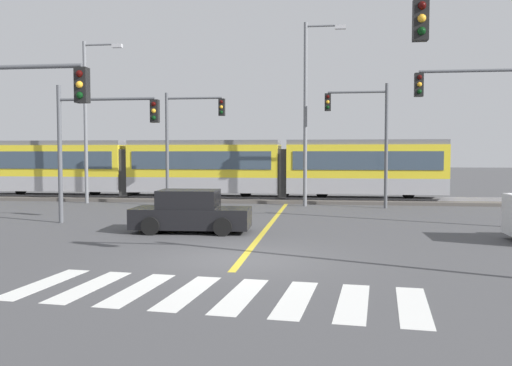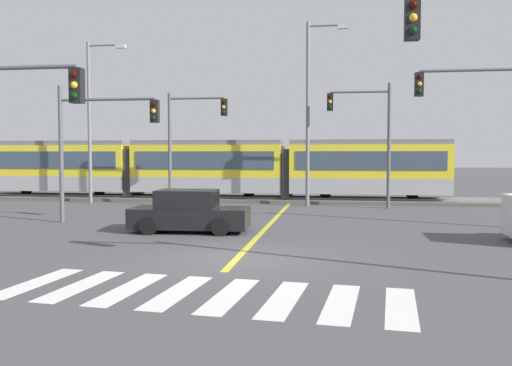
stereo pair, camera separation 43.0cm
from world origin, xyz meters
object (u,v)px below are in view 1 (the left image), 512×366
Objects in this scene: traffic_light_near_left at (3,121)px; street_lamp_centre at (309,104)px; traffic_light_far_right at (366,127)px; traffic_light_mid_left at (95,133)px; sedan_crossing at (191,213)px; street_lamp_west at (89,112)px; light_rail_tram at (205,166)px; traffic_light_far_left at (186,131)px; traffic_light_mid_right at (489,116)px.

street_lamp_centre is (7.44, 15.81, 1.80)m from traffic_light_near_left.
traffic_light_mid_left is at bearing -145.37° from traffic_light_far_right.
street_lamp_west reaches higher than sedan_crossing.
sedan_crossing is at bearing -79.42° from light_rail_tram.
sedan_crossing is 0.44× the size of street_lamp_centre.
traffic_light_far_left reaches higher than traffic_light_near_left.
traffic_light_far_left reaches higher than light_rail_tram.
street_lamp_centre reaches higher than traffic_light_mid_left.
traffic_light_mid_left is at bearing 156.91° from sedan_crossing.
street_lamp_west is 12.39m from street_lamp_centre.
traffic_light_far_right is (10.41, 15.26, 0.53)m from traffic_light_near_left.
sedan_crossing is 7.29m from traffic_light_near_left.
street_lamp_centre is (-2.97, 0.56, 1.27)m from traffic_light_far_right.
sedan_crossing is at bearing -166.17° from traffic_light_mid_right.
traffic_light_near_left reaches higher than sedan_crossing.
street_lamp_centre is (12.38, -0.18, 0.30)m from street_lamp_west.
traffic_light_far_left is 0.62× the size of street_lamp_centre.
traffic_light_far_left is at bearing 76.69° from traffic_light_mid_left.
traffic_light_far_left is at bearing -172.97° from street_lamp_centre.
traffic_light_near_left is at bearing -124.32° from traffic_light_far_right.
traffic_light_mid_left is at bearing 96.26° from traffic_light_near_left.
traffic_light_far_left is at bearing -178.53° from traffic_light_far_right.
traffic_light_mid_right is 1.06× the size of traffic_light_far_left.
traffic_light_far_right is at bearing -20.72° from light_rail_tram.
street_lamp_centre is at bearing 169.37° from traffic_light_far_right.
traffic_light_mid_right is 20.93m from street_lamp_west.
traffic_light_far_left is at bearing 86.36° from traffic_light_near_left.
traffic_light_mid_left is (-1.95, -11.27, 1.61)m from light_rail_tram.
traffic_light_mid_right is 15.12m from traffic_light_far_left.
light_rail_tram is 3.07× the size of street_lamp_west.
traffic_light_far_right is 1.06× the size of traffic_light_far_left.
sedan_crossing is 5.63m from traffic_light_mid_left.
traffic_light_mid_left is (-4.41, 1.88, 2.96)m from sedan_crossing.
traffic_light_mid_left is 11.86m from street_lamp_centre.
sedan_crossing is 0.66× the size of traffic_light_mid_right.
traffic_light_near_left is (-3.59, -5.62, 2.96)m from sedan_crossing.
light_rail_tram is at bearing 154.92° from street_lamp_centre.
sedan_crossing is 0.47× the size of street_lamp_west.
traffic_light_near_left is at bearing -83.74° from traffic_light_mid_left.
street_lamp_centre reaches higher than sedan_crossing.
traffic_light_mid_left is 7.54m from traffic_light_near_left.
traffic_light_far_left is (0.96, 15.01, 0.37)m from traffic_light_near_left.
street_lamp_west reaches higher than traffic_light_mid_left.
traffic_light_mid_right reaches higher than traffic_light_far_left.
traffic_light_near_left is 17.57m from street_lamp_centre.
street_lamp_centre is (6.31, -2.95, 3.42)m from light_rail_tram.
street_lamp_centre reaches higher than light_rail_tram.
traffic_light_far_left is (1.78, 7.52, 0.37)m from traffic_light_mid_left.
street_lamp_centre is at bearing -25.08° from light_rail_tram.
light_rail_tram is at bearing 86.55° from traffic_light_near_left.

